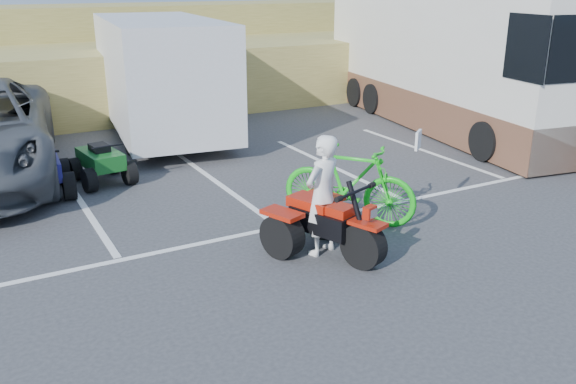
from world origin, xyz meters
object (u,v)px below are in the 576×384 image
rv_motorhome (448,69)px  quad_atv_green (103,182)px  cargo_trailer (161,74)px  quad_atv_blue (43,195)px  green_dirt_bike (349,183)px  red_trike_atv (329,255)px  rider (322,196)px

rv_motorhome → quad_atv_green: size_ratio=7.64×
quad_atv_green → cargo_trailer: bearing=46.7°
cargo_trailer → quad_atv_blue: size_ratio=4.39×
rv_motorhome → quad_atv_blue: (-11.09, -0.93, -1.60)m
green_dirt_bike → red_trike_atv: bearing=-174.0°
quad_atv_green → red_trike_atv: bearing=-74.6°
red_trike_atv → rider: bearing=90.0°
red_trike_atv → rider: (-0.05, 0.14, 0.92)m
rider → cargo_trailer: cargo_trailer is taller
red_trike_atv → cargo_trailer: bearing=68.8°
green_dirt_bike → rv_motorhome: bearing=-2.0°
green_dirt_bike → quad_atv_blue: size_ratio=1.51×
red_trike_atv → quad_atv_blue: size_ratio=1.16×
red_trike_atv → rv_motorhome: bearing=17.9°
red_trike_atv → cargo_trailer: 8.73m
green_dirt_bike → quad_atv_green: size_ratio=1.69×
rv_motorhome → green_dirt_bike: bearing=-134.2°
red_trike_atv → quad_atv_blue: (-3.41, 5.02, 0.00)m
rider → cargo_trailer: size_ratio=0.27×
rider → rv_motorhome: 9.69m
cargo_trailer → quad_atv_blue: bearing=-128.3°
green_dirt_bike → quad_atv_blue: green_dirt_bike is taller
red_trike_atv → quad_atv_blue: 6.07m
cargo_trailer → rv_motorhome: 7.93m
cargo_trailer → rv_motorhome: rv_motorhome is taller
rider → green_dirt_bike: 1.39m
green_dirt_bike → quad_atv_green: (-3.23, 4.24, -0.70)m
rv_motorhome → quad_atv_green: (-9.89, -0.70, -1.60)m
rv_motorhome → cargo_trailer: bearing=169.9°
rider → quad_atv_green: bearing=-86.9°
red_trike_atv → rider: size_ratio=0.97×
red_trike_atv → cargo_trailer: size_ratio=0.26×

